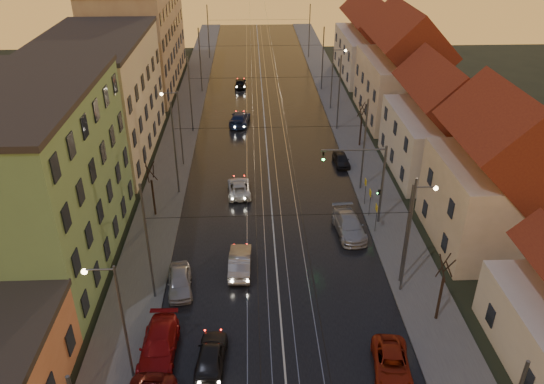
{
  "coord_description": "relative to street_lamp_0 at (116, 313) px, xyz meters",
  "views": [
    {
      "loc": [
        -1.69,
        -19.96,
        24.28
      ],
      "look_at": [
        -0.07,
        18.42,
        3.0
      ],
      "focal_mm": 35.0,
      "sensor_mm": 36.0,
      "label": 1
    }
  ],
  "objects": [
    {
      "name": "street_lamp_1",
      "position": [
        18.21,
        8.0,
        0.0
      ],
      "size": [
        1.75,
        0.32,
        8.0
      ],
      "color": "#595B60",
      "rests_on": "ground"
    },
    {
      "name": "apartment_left_3",
      "position": [
        -8.4,
        56.0,
        2.11
      ],
      "size": [
        10.0,
        24.0,
        14.0
      ],
      "primitive_type": "cube",
      "color": "#987962",
      "rests_on": "ground"
    },
    {
      "name": "house_right_1",
      "position": [
        26.1,
        13.0,
        0.56
      ],
      "size": [
        8.67,
        10.2,
        10.8
      ],
      "color": "#C2B195",
      "rests_on": "ground"
    },
    {
      "name": "bare_tree_2",
      "position": [
        19.51,
        32.0,
        -2.4
      ],
      "size": [
        1.09,
        1.09,
        5.11
      ],
      "color": "black",
      "rests_on": "ground"
    },
    {
      "name": "parked_right_2",
      "position": [
        16.7,
        27.4,
        -4.27
      ],
      "size": [
        1.62,
        3.66,
        1.22
      ],
      "primitive_type": "imported",
      "rotation": [
        0.0,
        0.0,
        0.05
      ],
      "color": "black",
      "rests_on": "ground"
    },
    {
      "name": "bare_tree_0",
      "position": [
        -1.09,
        18.0,
        -2.4
      ],
      "size": [
        1.09,
        1.09,
        5.11
      ],
      "color": "black",
      "rests_on": "ground"
    },
    {
      "name": "street_lamp_3",
      "position": [
        18.21,
        44.0,
        0.0
      ],
      "size": [
        1.75,
        0.32,
        8.0
      ],
      "color": "#595B60",
      "rests_on": "ground"
    },
    {
      "name": "catenary_pole_l_2",
      "position": [
        0.5,
        22.0,
        -0.39
      ],
      "size": [
        0.16,
        0.16,
        9.0
      ],
      "primitive_type": "cylinder",
      "color": "#595B60",
      "rests_on": "ground"
    },
    {
      "name": "driving_car_2",
      "position": [
        6.16,
        21.69,
        -4.27
      ],
      "size": [
        2.31,
        4.54,
        1.23
      ],
      "primitive_type": "imported",
      "rotation": [
        0.0,
        0.0,
        3.2
      ],
      "color": "silver",
      "rests_on": "ground"
    },
    {
      "name": "catenary_pole_l_5",
      "position": [
        0.5,
        70.0,
        -0.39
      ],
      "size": [
        0.16,
        0.16,
        9.0
      ],
      "primitive_type": "cylinder",
      "color": "#595B60",
      "rests_on": "ground"
    },
    {
      "name": "sidewalk_right",
      "position": [
        19.1,
        38.0,
        -4.81
      ],
      "size": [
        4.0,
        120.0,
        0.15
      ],
      "primitive_type": "cube",
      "color": "#4C4C4C",
      "rests_on": "ground"
    },
    {
      "name": "tram_rail_0",
      "position": [
        6.9,
        38.0,
        -4.83
      ],
      "size": [
        0.06,
        120.0,
        0.03
      ],
      "primitive_type": "cube",
      "color": "gray",
      "rests_on": "road"
    },
    {
      "name": "house_right_3",
      "position": [
        26.1,
        41.0,
        0.92
      ],
      "size": [
        9.18,
        14.28,
        11.5
      ],
      "color": "#C2B195",
      "rests_on": "ground"
    },
    {
      "name": "sidewalk_left",
      "position": [
        -0.9,
        38.0,
        -4.81
      ],
      "size": [
        4.0,
        120.0,
        0.15
      ],
      "primitive_type": "cube",
      "color": "#4C4C4C",
      "rests_on": "ground"
    },
    {
      "name": "tram_rail_2",
      "position": [
        9.87,
        38.0,
        -4.83
      ],
      "size": [
        0.06,
        120.0,
        0.03
      ],
      "primitive_type": "cube",
      "color": "gray",
      "rests_on": "road"
    },
    {
      "name": "parked_right_1",
      "position": [
        15.32,
        14.54,
        -4.13
      ],
      "size": [
        2.54,
        5.36,
        1.51
      ],
      "primitive_type": "imported",
      "rotation": [
        0.0,
        0.0,
        0.08
      ],
      "color": "#A8A9AE",
      "rests_on": "ground"
    },
    {
      "name": "tram_rail_1",
      "position": [
        8.33,
        38.0,
        -4.83
      ],
      "size": [
        0.06,
        120.0,
        0.03
      ],
      "primitive_type": "cube",
      "color": "gray",
      "rests_on": "road"
    },
    {
      "name": "road",
      "position": [
        9.1,
        38.0,
        -4.87
      ],
      "size": [
        16.0,
        120.0,
        0.04
      ],
      "primitive_type": "cube",
      "color": "black",
      "rests_on": "ground"
    },
    {
      "name": "catenary_pole_l_3",
      "position": [
        0.5,
        37.0,
        -0.39
      ],
      "size": [
        0.16,
        0.16,
        9.0
      ],
      "primitive_type": "cylinder",
      "color": "#595B60",
      "rests_on": "ground"
    },
    {
      "name": "house_right_4",
      "position": [
        26.1,
        59.0,
        0.16
      ],
      "size": [
        9.18,
        16.32,
        10.0
      ],
      "color": "silver",
      "rests_on": "ground"
    },
    {
      "name": "apartment_left_1",
      "position": [
        -8.4,
        12.0,
        1.61
      ],
      "size": [
        10.0,
        18.0,
        13.0
      ],
      "primitive_type": "cube",
      "color": "#6A955F",
      "rests_on": "ground"
    },
    {
      "name": "catenary_pole_r_4",
      "position": [
        17.7,
        52.0,
        -0.39
      ],
      "size": [
        0.16,
        0.16,
        9.0
      ],
      "primitive_type": "cylinder",
      "color": "#595B60",
      "rests_on": "ground"
    },
    {
      "name": "apartment_left_2",
      "position": [
        -8.4,
        32.0,
        1.11
      ],
      "size": [
        10.0,
        20.0,
        12.0
      ],
      "primitive_type": "cube",
      "color": "beige",
      "rests_on": "ground"
    },
    {
      "name": "street_lamp_2",
      "position": [
        0.0,
        28.0,
        0.0
      ],
      "size": [
        1.75,
        0.32,
        8.0
      ],
      "color": "#595B60",
      "rests_on": "ground"
    },
    {
      "name": "catenary_pole_l_4",
      "position": [
        0.5,
        52.0,
        -0.39
      ],
      "size": [
        0.16,
        0.16,
        9.0
      ],
      "primitive_type": "cylinder",
      "color": "#595B60",
      "rests_on": "ground"
    },
    {
      "name": "catenary_pole_r_5",
      "position": [
        17.7,
        70.0,
        -0.39
      ],
      "size": [
        0.16,
        0.16,
        9.0
      ],
      "primitive_type": "cylinder",
      "color": "#595B60",
      "rests_on": "ground"
    },
    {
      "name": "parked_right_0",
      "position": [
        15.3,
        -0.23,
        -4.26
      ],
      "size": [
        2.62,
        4.72,
        1.25
      ],
      "primitive_type": "imported",
      "rotation": [
        0.0,
        0.0,
        -0.13
      ],
      "color": "maroon",
      "rests_on": "ground"
    },
    {
      "name": "driving_car_1",
      "position": [
        6.39,
        9.94,
        -4.13
      ],
      "size": [
        1.72,
        4.6,
        1.5
      ],
      "primitive_type": "imported",
      "rotation": [
        0.0,
        0.0,
        3.11
      ],
      "color": "gray",
      "rests_on": "ground"
    },
    {
      "name": "catenary_pole_r_3",
      "position": [
        17.7,
        37.0,
        -0.39
      ],
      "size": [
        0.16,
        0.16,
        9.0
      ],
      "primitive_type": "cylinder",
      "color": "#595B60",
      "rests_on": "ground"
    },
    {
      "name": "catenary_pole_r_1",
      "position": [
        17.7,
        7.0,
        -0.39
      ],
      "size": [
        0.16,
        0.16,
        9.0
      ],
      "primitive_type": "cylinder",
      "color": "#595B60",
      "rests_on": "ground"
    },
    {
      "name": "parked_left_3",
      "position": [
        2.16,
        7.87,
        -4.18
      ],
      "size": [
        2.14,
        4.28,
        1.4
      ],
      "primitive_type": "imported",
      "rotation": [
        0.0,
        0.0,
        0.12
      ],
      "color": "#A09FA5",
      "rests_on": "ground"
    },
    {
      "name": "catenary_pole_r_2",
      "position": [
        17.7,
        22.0,
        -0.39
      ],
      "size": [
        0.16,
        0.16,
        9.0
      ],
      "primitive_type": "cylinder",
      "color": "#595B60",
      "rests_on": "ground"
    },
    {
      "name": "traffic_light_mast",
      "position": [
        17.1,
        16.0,
        -0.29
      ],
      "size": [
        5.3,
        0.32,
        7.2
      ],
      "color": "#595B60",
      "rests_on": "ground"
    },
    {
      "name": "driving_car_0",
      "position": [
        4.78,
        0.85,
        -4.18
      ],
      "size": [
        2.0,
        4.26,
        1.41
      ],
      "primitive_type": "imported",
      "rotation": [
        0.0,
        0.0,
        3.06
      ],
      "color": "black",
      "rests_on": "ground"
    },
    {
      "name": "house_right_2",
      "position": [
        26.1,
        26.0,
        -0.24
      ],
      "size": [
        9.18,
        12.24,
        9.2
      ],
      "color": "silver",
      "rests_on": "ground"
    },
    {
      "name": "street_lamp_0",
      "position": [
        0.0,
        0.0,
        0.0
      ],
      "size": [
        1.75,
        0.32,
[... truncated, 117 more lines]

